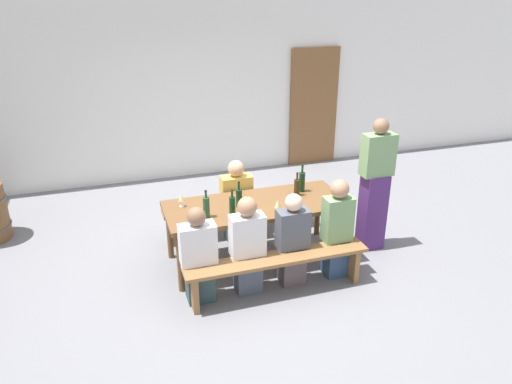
{
  "coord_description": "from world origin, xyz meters",
  "views": [
    {
      "loc": [
        -1.61,
        -4.94,
        3.14
      ],
      "look_at": [
        0.0,
        0.0,
        0.9
      ],
      "focal_mm": 34.34,
      "sensor_mm": 36.0,
      "label": 1
    }
  ],
  "objects_px": {
    "tasting_table": "(256,209)",
    "bench_near": "(277,264)",
    "wine_bottle_2": "(232,206)",
    "seated_guest_far_0": "(237,203)",
    "wooden_door": "(314,107)",
    "standing_host": "(375,188)",
    "bench_far": "(239,209)",
    "wine_bottle_4": "(239,197)",
    "seated_guest_near_2": "(292,242)",
    "seated_guest_near_3": "(337,230)",
    "wine_glass_0": "(296,180)",
    "wine_bottle_0": "(206,207)",
    "wine_bottle_1": "(302,181)",
    "wine_glass_1": "(278,204)",
    "seated_guest_near_0": "(199,257)",
    "seated_guest_near_1": "(247,247)",
    "wine_bottle_3": "(297,187)",
    "wine_glass_2": "(181,197)"
  },
  "relations": [
    {
      "from": "wine_bottle_2",
      "to": "bench_near",
      "type": "bearing_deg",
      "value": -55.95
    },
    {
      "from": "seated_guest_near_1",
      "to": "wine_bottle_3",
      "type": "bearing_deg",
      "value": -51.36
    },
    {
      "from": "wine_bottle_4",
      "to": "wine_glass_0",
      "type": "relative_size",
      "value": 2.02
    },
    {
      "from": "wine_bottle_0",
      "to": "wine_bottle_2",
      "type": "xyz_separation_m",
      "value": [
        0.28,
        -0.06,
        -0.0
      ]
    },
    {
      "from": "wine_glass_2",
      "to": "seated_guest_far_0",
      "type": "xyz_separation_m",
      "value": [
        0.76,
        0.39,
        -0.35
      ]
    },
    {
      "from": "bench_far",
      "to": "wine_bottle_1",
      "type": "bearing_deg",
      "value": -40.33
    },
    {
      "from": "wine_bottle_4",
      "to": "standing_host",
      "type": "relative_size",
      "value": 0.19
    },
    {
      "from": "wine_bottle_4",
      "to": "seated_guest_near_2",
      "type": "bearing_deg",
      "value": -52.36
    },
    {
      "from": "seated_guest_near_3",
      "to": "seated_guest_far_0",
      "type": "distance_m",
      "value": 1.44
    },
    {
      "from": "bench_far",
      "to": "wooden_door",
      "type": "bearing_deg",
      "value": 47.77
    },
    {
      "from": "wine_bottle_1",
      "to": "seated_guest_near_1",
      "type": "bearing_deg",
      "value": -140.93
    },
    {
      "from": "seated_guest_near_2",
      "to": "seated_guest_near_3",
      "type": "bearing_deg",
      "value": -90.0
    },
    {
      "from": "seated_guest_near_2",
      "to": "wine_bottle_3",
      "type": "bearing_deg",
      "value": -25.42
    },
    {
      "from": "seated_guest_near_0",
      "to": "seated_guest_near_1",
      "type": "height_order",
      "value": "seated_guest_near_1"
    },
    {
      "from": "seated_guest_near_0",
      "to": "wine_bottle_4",
      "type": "bearing_deg",
      "value": -46.9
    },
    {
      "from": "tasting_table",
      "to": "standing_host",
      "type": "bearing_deg",
      "value": -5.33
    },
    {
      "from": "wine_bottle_1",
      "to": "seated_guest_near_3",
      "type": "xyz_separation_m",
      "value": [
        0.11,
        -0.76,
        -0.31
      ]
    },
    {
      "from": "wooden_door",
      "to": "wine_bottle_0",
      "type": "bearing_deg",
      "value": -130.33
    },
    {
      "from": "seated_guest_near_1",
      "to": "seated_guest_far_0",
      "type": "height_order",
      "value": "seated_guest_near_1"
    },
    {
      "from": "bench_far",
      "to": "wine_bottle_4",
      "type": "distance_m",
      "value": 0.93
    },
    {
      "from": "wooden_door",
      "to": "standing_host",
      "type": "relative_size",
      "value": 1.25
    },
    {
      "from": "wine_bottle_2",
      "to": "standing_host",
      "type": "bearing_deg",
      "value": 2.55
    },
    {
      "from": "bench_near",
      "to": "wine_bottle_4",
      "type": "xyz_separation_m",
      "value": [
        -0.21,
        0.72,
        0.51
      ]
    },
    {
      "from": "tasting_table",
      "to": "wine_glass_1",
      "type": "relative_size",
      "value": 12.93
    },
    {
      "from": "tasting_table",
      "to": "bench_near",
      "type": "distance_m",
      "value": 0.8
    },
    {
      "from": "bench_near",
      "to": "wine_bottle_1",
      "type": "relative_size",
      "value": 5.73
    },
    {
      "from": "wine_bottle_1",
      "to": "seated_guest_near_2",
      "type": "height_order",
      "value": "wine_bottle_1"
    },
    {
      "from": "wine_bottle_4",
      "to": "wooden_door",
      "type": "bearing_deg",
      "value": 52.98
    },
    {
      "from": "bench_near",
      "to": "bench_far",
      "type": "relative_size",
      "value": 1.0
    },
    {
      "from": "wine_bottle_2",
      "to": "seated_guest_near_1",
      "type": "xyz_separation_m",
      "value": [
        0.06,
        -0.36,
        -0.33
      ]
    },
    {
      "from": "standing_host",
      "to": "wooden_door",
      "type": "bearing_deg",
      "value": -100.7
    },
    {
      "from": "wine_bottle_3",
      "to": "wine_glass_2",
      "type": "bearing_deg",
      "value": 175.36
    },
    {
      "from": "wooden_door",
      "to": "seated_guest_far_0",
      "type": "bearing_deg",
      "value": -131.42
    },
    {
      "from": "wooden_door",
      "to": "standing_host",
      "type": "height_order",
      "value": "wooden_door"
    },
    {
      "from": "wine_bottle_3",
      "to": "seated_guest_near_3",
      "type": "height_order",
      "value": "seated_guest_near_3"
    },
    {
      "from": "seated_guest_near_2",
      "to": "seated_guest_near_3",
      "type": "relative_size",
      "value": 0.92
    },
    {
      "from": "wine_bottle_2",
      "to": "wine_bottle_4",
      "type": "relative_size",
      "value": 1.01
    },
    {
      "from": "bench_near",
      "to": "seated_guest_far_0",
      "type": "relative_size",
      "value": 1.84
    },
    {
      "from": "tasting_table",
      "to": "seated_guest_near_0",
      "type": "distance_m",
      "value": 1.02
    },
    {
      "from": "wine_glass_2",
      "to": "seated_guest_far_0",
      "type": "height_order",
      "value": "seated_guest_far_0"
    },
    {
      "from": "seated_guest_near_2",
      "to": "tasting_table",
      "type": "bearing_deg",
      "value": 21.57
    },
    {
      "from": "wine_bottle_1",
      "to": "standing_host",
      "type": "relative_size",
      "value": 0.21
    },
    {
      "from": "wine_glass_1",
      "to": "wooden_door",
      "type": "bearing_deg",
      "value": 59.99
    },
    {
      "from": "wine_bottle_0",
      "to": "seated_guest_near_1",
      "type": "bearing_deg",
      "value": -51.18
    },
    {
      "from": "bench_far",
      "to": "seated_guest_near_0",
      "type": "xyz_separation_m",
      "value": [
        -0.82,
        -1.32,
        0.15
      ]
    },
    {
      "from": "wine_bottle_2",
      "to": "seated_guest_far_0",
      "type": "relative_size",
      "value": 0.29
    },
    {
      "from": "wine_glass_1",
      "to": "seated_guest_near_0",
      "type": "xyz_separation_m",
      "value": [
        -0.97,
        -0.26,
        -0.36
      ]
    },
    {
      "from": "bench_far",
      "to": "wine_bottle_1",
      "type": "relative_size",
      "value": 5.73
    },
    {
      "from": "wine_bottle_0",
      "to": "wine_glass_1",
      "type": "distance_m",
      "value": 0.79
    },
    {
      "from": "wine_bottle_2",
      "to": "wine_glass_1",
      "type": "bearing_deg",
      "value": -11.13
    }
  ]
}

